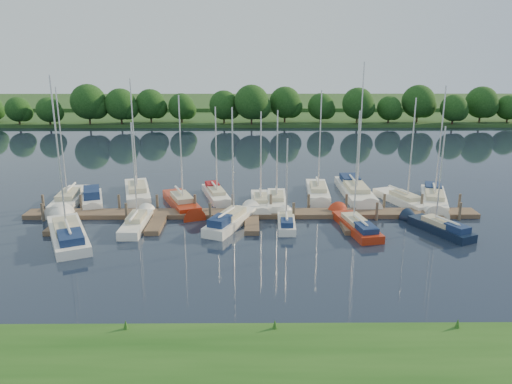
{
  "coord_description": "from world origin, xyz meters",
  "views": [
    {
      "loc": [
        0.06,
        -34.13,
        14.23
      ],
      "look_at": [
        0.36,
        8.0,
        2.2
      ],
      "focal_mm": 35.0,
      "sensor_mm": 36.0,
      "label": 1
    }
  ],
  "objects_px": {
    "dock": "(252,216)",
    "motorboat": "(92,200)",
    "sailboat_s_2": "(231,222)",
    "sailboat_n_0": "(69,201)",
    "sailboat_n_5": "(261,203)"
  },
  "relations": [
    {
      "from": "sailboat_n_0",
      "to": "motorboat",
      "type": "height_order",
      "value": "sailboat_n_0"
    },
    {
      "from": "dock",
      "to": "motorboat",
      "type": "height_order",
      "value": "motorboat"
    },
    {
      "from": "dock",
      "to": "sailboat_s_2",
      "type": "bearing_deg",
      "value": -133.09
    },
    {
      "from": "sailboat_n_5",
      "to": "sailboat_s_2",
      "type": "distance_m",
      "value": 6.02
    },
    {
      "from": "sailboat_n_0",
      "to": "motorboat",
      "type": "bearing_deg",
      "value": -179.55
    },
    {
      "from": "sailboat_n_0",
      "to": "sailboat_s_2",
      "type": "distance_m",
      "value": 17.0
    },
    {
      "from": "sailboat_n_5",
      "to": "sailboat_s_2",
      "type": "relative_size",
      "value": 0.9
    },
    {
      "from": "sailboat_n_0",
      "to": "sailboat_n_5",
      "type": "distance_m",
      "value": 18.41
    },
    {
      "from": "sailboat_n_0",
      "to": "motorboat",
      "type": "relative_size",
      "value": 1.79
    },
    {
      "from": "dock",
      "to": "sailboat_s_2",
      "type": "xyz_separation_m",
      "value": [
        -1.74,
        -1.86,
        0.15
      ]
    },
    {
      "from": "sailboat_n_0",
      "to": "dock",
      "type": "bearing_deg",
      "value": 161.45
    },
    {
      "from": "sailboat_s_2",
      "to": "dock",
      "type": "bearing_deg",
      "value": 69.96
    },
    {
      "from": "sailboat_n_0",
      "to": "sailboat_s_2",
      "type": "relative_size",
      "value": 1.12
    },
    {
      "from": "dock",
      "to": "sailboat_n_0",
      "type": "bearing_deg",
      "value": 166.15
    },
    {
      "from": "sailboat_s_2",
      "to": "sailboat_n_5",
      "type": "bearing_deg",
      "value": 87.74
    }
  ]
}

